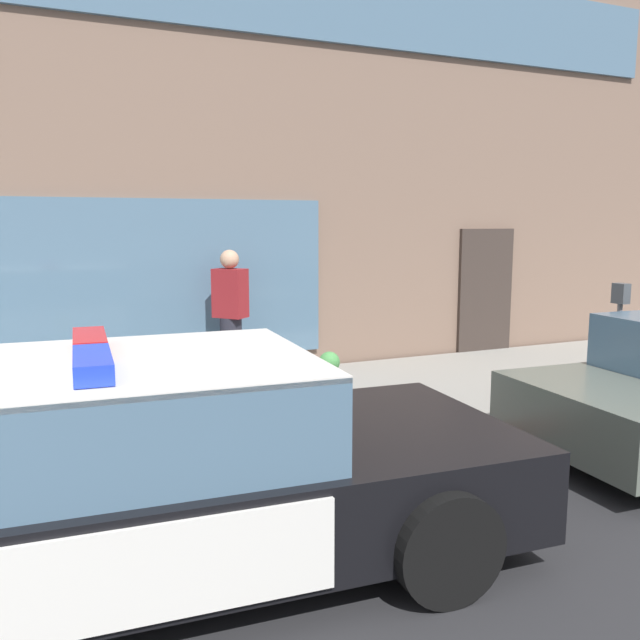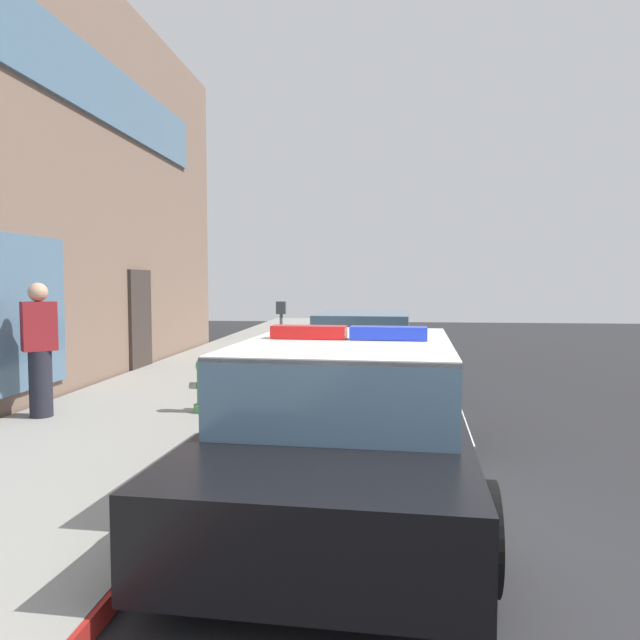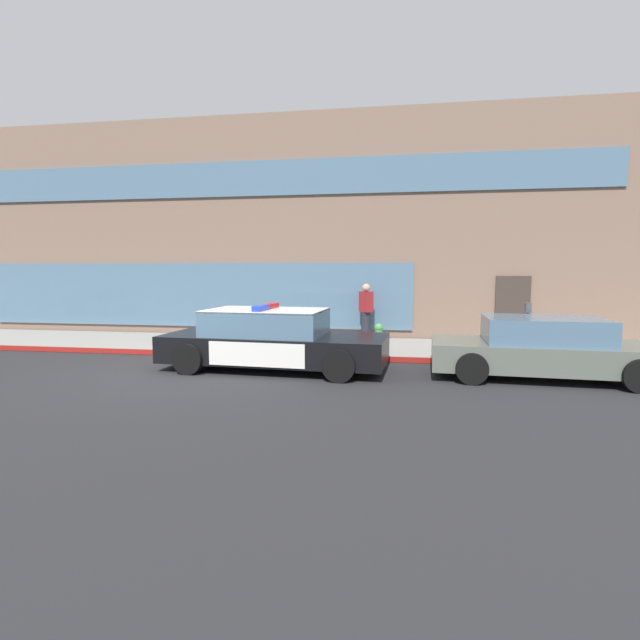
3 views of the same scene
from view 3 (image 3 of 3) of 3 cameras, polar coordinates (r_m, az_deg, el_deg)
ground at (r=11.24m, az=-16.77°, el=-5.97°), size 48.00×48.00×0.00m
sidewalk at (r=14.47m, az=-10.53°, el=-2.87°), size 48.00×3.24×0.15m
curb_red_paint at (r=12.96m, az=-13.00°, el=-3.96°), size 28.80×0.04×0.14m
storefront_building at (r=20.00m, az=-2.12°, el=9.75°), size 24.43×9.00×7.18m
police_cruiser at (r=11.06m, az=-5.69°, el=-2.36°), size 5.18×2.37×1.49m
fire_hydrant at (r=12.74m, az=7.01°, el=-2.08°), size 0.34×0.39×0.73m
car_down_street at (r=11.12m, az=24.99°, el=-3.09°), size 4.64×2.23×1.29m
pedestrian_on_sidewalk at (r=14.68m, az=5.49°, el=1.02°), size 0.46×0.47×1.71m
parking_meter at (r=12.60m, az=23.45°, el=0.03°), size 0.12×0.18×1.34m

